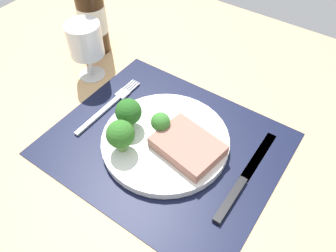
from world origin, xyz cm
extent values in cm
cube|color=tan|center=(0.00, 0.00, -1.50)|extent=(140.00, 110.00, 3.00)
cube|color=black|center=(0.00, 0.00, 0.15)|extent=(42.92, 35.82, 0.30)
cylinder|color=white|center=(0.00, 0.00, 1.10)|extent=(24.53, 24.53, 1.60)
cube|color=#9E6B5B|center=(4.97, 0.27, 3.02)|extent=(13.29, 10.79, 2.24)
cylinder|color=#6B994C|center=(-7.50, -1.39, 2.78)|extent=(1.54, 1.54, 1.77)
sphere|color=#235B1E|center=(-7.50, -1.39, 5.82)|extent=(5.06, 5.06, 5.06)
cylinder|color=#6B994C|center=(-5.01, -6.62, 2.88)|extent=(1.76, 1.76, 1.96)
sphere|color=#2D6B23|center=(-5.01, -6.62, 6.05)|extent=(5.17, 5.17, 5.17)
cylinder|color=#5B8942|center=(-1.67, 0.79, 2.50)|extent=(1.86, 1.86, 1.20)
sphere|color=#387A2D|center=(-1.67, 0.79, 4.66)|extent=(3.67, 3.67, 3.67)
cube|color=silver|center=(-15.70, -2.00, 0.55)|extent=(1.00, 13.00, 0.50)
cube|color=silver|center=(-15.70, 5.80, 0.55)|extent=(2.40, 2.60, 0.40)
cube|color=silver|center=(-16.60, 8.90, 0.55)|extent=(0.30, 3.60, 0.35)
cube|color=silver|center=(-16.00, 8.90, 0.55)|extent=(0.30, 3.60, 0.35)
cube|color=silver|center=(-15.40, 8.90, 0.55)|extent=(0.30, 3.60, 0.35)
cube|color=silver|center=(-14.80, 8.90, 0.55)|extent=(0.30, 3.60, 0.35)
cube|color=black|center=(16.16, -3.90, 0.70)|extent=(1.40, 10.00, 0.80)
cube|color=silver|center=(16.16, 7.60, 0.45)|extent=(1.80, 13.00, 0.30)
cylinder|color=#331E0F|center=(-32.28, 15.69, 9.55)|extent=(6.63, 6.63, 19.09)
cylinder|color=silver|center=(-32.28, 15.69, 8.59)|extent=(6.76, 6.76, 6.68)
cylinder|color=silver|center=(-26.24, 7.24, 0.20)|extent=(6.02, 6.02, 0.40)
cylinder|color=silver|center=(-26.24, 7.24, 3.18)|extent=(0.80, 0.80, 5.57)
cylinder|color=silver|center=(-26.24, 7.24, 9.65)|extent=(7.57, 7.57, 7.37)
cylinder|color=#560C19|center=(-26.24, 7.24, 7.86)|extent=(6.66, 6.66, 3.78)
camera|label=1|loc=(23.39, -32.75, 50.85)|focal=35.56mm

